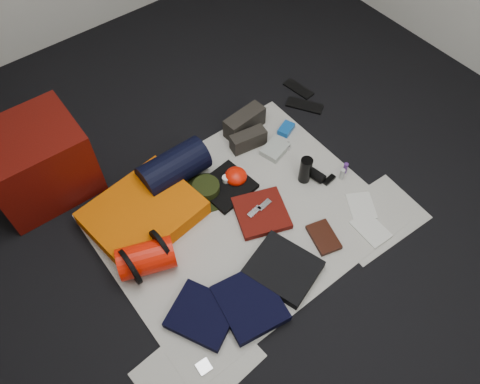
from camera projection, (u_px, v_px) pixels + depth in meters
floor at (241, 220)px, 2.85m from camera, size 4.50×4.50×0.02m
newspaper_mat at (241, 219)px, 2.84m from camera, size 1.60×1.30×0.01m
newspaper_sheet_front_left at (198, 365)px, 2.35m from camera, size 0.61×0.44×0.00m
newspaper_sheet_front_right at (375, 218)px, 2.85m from camera, size 0.60×0.43×0.00m
red_cabinet at (37, 163)px, 2.79m from camera, size 0.59×0.50×0.48m
sleeping_pad at (143, 213)px, 2.79m from camera, size 0.68×0.59×0.11m
stuff_sack at (146, 258)px, 2.58m from camera, size 0.36×0.28×0.18m
sack_strap_left at (130, 267)px, 2.54m from camera, size 0.02×0.22×0.22m
sack_strap_right at (161, 247)px, 2.61m from camera, size 0.02×0.22×0.22m
navy_duffel at (174, 168)px, 2.92m from camera, size 0.43×0.23×0.23m
boonie_brim at (207, 192)px, 2.95m from camera, size 0.38×0.38×0.01m
boonie_crown at (206, 189)px, 2.91m from camera, size 0.17×0.17×0.07m
hiking_boot_left at (248, 140)px, 3.12m from camera, size 0.25×0.13×0.12m
hiking_boot_right at (245, 122)px, 3.20m from camera, size 0.31×0.14×0.15m
flip_flop_left at (305, 105)px, 3.39m from camera, size 0.22×0.27×0.01m
flip_flop_right at (298, 89)px, 3.49m from camera, size 0.12×0.24×0.01m
trousers_navy_a at (202, 315)px, 2.47m from camera, size 0.40×0.42×0.05m
trousers_navy_b at (250, 303)px, 2.50m from camera, size 0.36×0.40×0.06m
trousers_charcoal at (283, 269)px, 2.62m from camera, size 0.41×0.44×0.06m
black_tshirt at (227, 186)px, 2.96m from camera, size 0.34×0.32×0.03m
red_shirt at (261, 213)px, 2.84m from camera, size 0.39×0.39×0.04m
orange_stuff_sack at (236, 176)px, 2.97m from camera, size 0.16×0.16×0.09m
first_aid_pouch at (275, 149)px, 3.13m from camera, size 0.20×0.17×0.04m
water_bottle at (305, 170)px, 2.93m from camera, size 0.08×0.08×0.19m
speaker at (313, 173)px, 3.00m from camera, size 0.09×0.17×0.06m
compact_camera at (283, 147)px, 3.14m from camera, size 0.10×0.09×0.04m
cyan_case at (286, 129)px, 3.23m from camera, size 0.14×0.12×0.04m
toiletry_purple at (345, 168)px, 3.01m from camera, size 0.04×0.04×0.08m
toiletry_clear at (342, 174)px, 2.98m from camera, size 0.04×0.04×0.09m
paperback_book at (324, 237)px, 2.75m from camera, size 0.19×0.24×0.03m
map_booklet at (371, 229)px, 2.79m from camera, size 0.16×0.23×0.01m
map_printout at (361, 206)px, 2.89m from camera, size 0.23×0.25×0.01m
sunglasses at (329, 180)px, 2.99m from camera, size 0.09×0.05×0.02m
key_cluster at (204, 367)px, 2.33m from camera, size 0.07×0.07×0.01m
tape_roll at (226, 179)px, 2.95m from camera, size 0.05×0.05×0.04m
energy_bar_a at (254, 212)px, 2.81m from camera, size 0.10×0.05×0.01m
energy_bar_b at (264, 205)px, 2.84m from camera, size 0.10×0.05×0.01m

